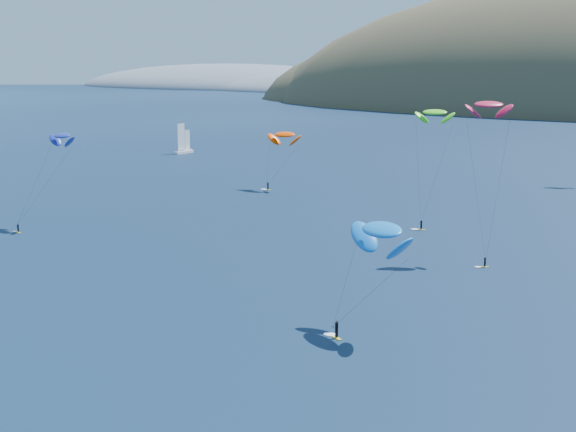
# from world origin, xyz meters

# --- Properties ---
(headland) EXTENTS (460.00, 250.00, 60.00)m
(headland) POSITION_xyz_m (-445.26, 750.08, -3.36)
(headland) COLOR slate
(headland) RESTS_ON ground
(sailboat) EXTENTS (9.67, 8.36, 11.97)m
(sailboat) POSITION_xyz_m (-109.37, 198.44, 0.97)
(sailboat) COLOR silver
(sailboat) RESTS_ON ground
(kitesurfer_1) EXTENTS (9.10, 6.53, 16.45)m
(kitesurfer_1) POSITION_xyz_m (-39.36, 150.25, 13.88)
(kitesurfer_1) COLOR yellow
(kitesurfer_1) RESTS_ON ground
(kitesurfer_3) EXTENTS (8.10, 11.60, 24.47)m
(kitesurfer_3) POSITION_xyz_m (8.30, 129.01, 22.29)
(kitesurfer_3) COLOR yellow
(kitesurfer_3) RESTS_ON ground
(kitesurfer_5) EXTENTS (11.60, 11.12, 15.59)m
(kitesurfer_5) POSITION_xyz_m (26.43, 62.60, 12.62)
(kitesurfer_5) COLOR yellow
(kitesurfer_5) RESTS_ON ground
(kitesurfer_9) EXTENTS (8.14, 11.39, 27.63)m
(kitesurfer_9) POSITION_xyz_m (25.95, 106.13, 25.49)
(kitesurfer_9) COLOR yellow
(kitesurfer_9) RESTS_ON ground
(kitesurfer_10) EXTENTS (7.61, 12.52, 20.02)m
(kitesurfer_10) POSITION_xyz_m (-53.65, 88.48, 17.98)
(kitesurfer_10) COLOR yellow
(kitesurfer_10) RESTS_ON ground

